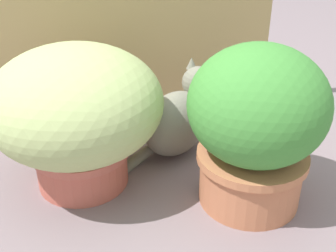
{
  "coord_description": "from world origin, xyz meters",
  "views": [
    {
      "loc": [
        -0.04,
        -1.1,
        0.81
      ],
      "look_at": [
        0.15,
        0.01,
        0.18
      ],
      "focal_mm": 46.16,
      "sensor_mm": 36.0,
      "label": 1
    }
  ],
  "objects": [
    {
      "name": "ground_plane",
      "position": [
        0.0,
        0.0,
        0.0
      ],
      "size": [
        6.0,
        6.0,
        0.0
      ],
      "primitive_type": "plane",
      "color": "slate"
    },
    {
      "name": "leafy_planter",
      "position": [
        0.36,
        -0.14,
        0.25
      ],
      "size": [
        0.38,
        0.38,
        0.47
      ],
      "color": "#C0704C",
      "rests_on": "ground"
    },
    {
      "name": "mushroom_ornament_pink",
      "position": [
        -0.07,
        -0.05,
        0.11
      ],
      "size": [
        0.11,
        0.11,
        0.15
      ],
      "color": "silver",
      "rests_on": "ground"
    },
    {
      "name": "grass_planter",
      "position": [
        -0.12,
        0.03,
        0.25
      ],
      "size": [
        0.5,
        0.5,
        0.43
      ],
      "color": "#BF5B4B",
      "rests_on": "ground"
    },
    {
      "name": "cardboard_backdrop",
      "position": [
        0.11,
        0.46,
        0.4
      ],
      "size": [
        1.02,
        0.03,
        0.8
      ],
      "primitive_type": "cube",
      "color": "tan",
      "rests_on": "ground"
    },
    {
      "name": "cat",
      "position": [
        0.21,
        0.16,
        0.12
      ],
      "size": [
        0.37,
        0.29,
        0.32
      ],
      "color": "gray",
      "rests_on": "ground"
    }
  ]
}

